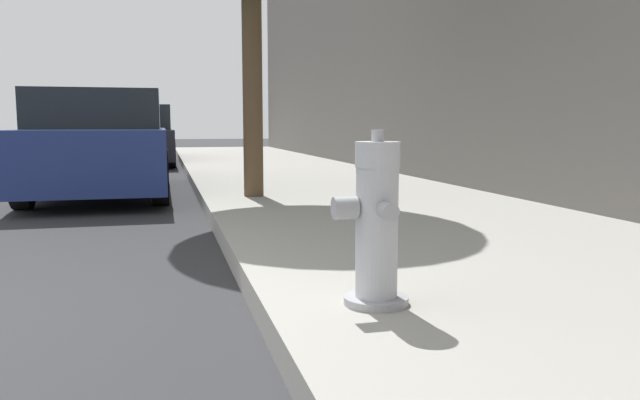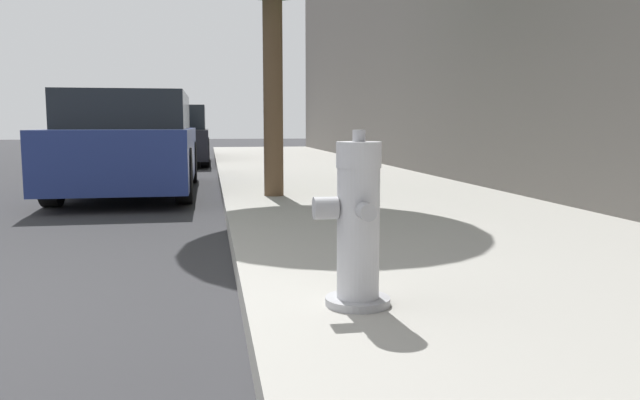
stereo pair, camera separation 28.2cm
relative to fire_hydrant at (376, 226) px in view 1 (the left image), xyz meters
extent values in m
cube|color=#99968E|center=(1.20, 0.25, -0.44)|extent=(3.39, 40.00, 0.16)
cylinder|color=#97979C|center=(0.01, 0.00, -0.34)|extent=(0.30, 0.30, 0.04)
cylinder|color=#B2B2B7|center=(0.01, 0.00, -0.03)|extent=(0.19, 0.19, 0.59)
cylinder|color=#B2B2B7|center=(0.01, 0.00, 0.32)|extent=(0.20, 0.20, 0.11)
cylinder|color=#97979C|center=(0.01, 0.00, 0.40)|extent=(0.06, 0.06, 0.05)
cylinder|color=#97979C|center=(0.01, -0.14, 0.09)|extent=(0.07, 0.09, 0.07)
cylinder|color=#97979C|center=(0.01, 0.14, 0.09)|extent=(0.07, 0.09, 0.07)
cylinder|color=#97979C|center=(-0.14, 0.00, 0.09)|extent=(0.11, 0.10, 0.10)
cube|color=navy|center=(-1.73, 6.51, 0.03)|extent=(1.70, 4.51, 0.72)
cube|color=black|center=(-1.73, 6.33, 0.64)|extent=(1.56, 2.48, 0.49)
cylinder|color=black|center=(-2.50, 7.91, -0.17)|extent=(0.20, 0.69, 0.69)
cylinder|color=black|center=(-0.96, 7.91, -0.17)|extent=(0.20, 0.69, 0.69)
cylinder|color=black|center=(-2.50, 5.11, -0.17)|extent=(0.20, 0.69, 0.69)
cylinder|color=black|center=(-0.96, 5.11, -0.17)|extent=(0.20, 0.69, 0.69)
cube|color=black|center=(-1.54, 13.14, -0.01)|extent=(1.76, 4.49, 0.68)
cube|color=black|center=(-1.54, 12.96, 0.61)|extent=(1.62, 2.47, 0.56)
cylinder|color=black|center=(-2.35, 14.53, -0.21)|extent=(0.20, 0.62, 0.62)
cylinder|color=black|center=(-0.74, 14.53, -0.21)|extent=(0.20, 0.62, 0.62)
cylinder|color=black|center=(-2.35, 11.75, -0.21)|extent=(0.20, 0.62, 0.62)
cylinder|color=black|center=(-0.74, 11.75, -0.21)|extent=(0.20, 0.62, 0.62)
cylinder|color=brown|center=(0.08, 4.45, 0.95)|extent=(0.22, 0.22, 2.62)
camera|label=1|loc=(-0.92, -2.63, 0.45)|focal=35.00mm
camera|label=2|loc=(-0.65, -2.69, 0.45)|focal=35.00mm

